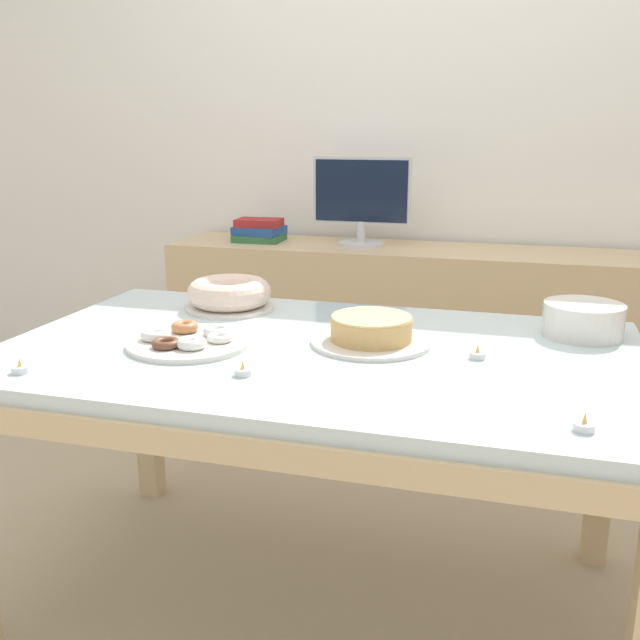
{
  "coord_description": "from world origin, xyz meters",
  "views": [
    {
      "loc": [
        0.48,
        -1.66,
        1.29
      ],
      "look_at": [
        -0.01,
        0.04,
        0.81
      ],
      "focal_mm": 40.0,
      "sensor_mm": 36.0,
      "label": 1
    }
  ],
  "objects_px": {
    "cake_golden_bundt": "(229,294)",
    "tealight_near_cakes": "(584,426)",
    "plate_stack": "(583,320)",
    "tealight_right_edge": "(243,371)",
    "tealight_left_edge": "(477,355)",
    "pastry_platter": "(189,340)",
    "tealight_centre": "(20,369)",
    "computer_monitor": "(361,202)",
    "book_stack": "(259,231)",
    "cake_chocolate_round": "(371,332)"
  },
  "relations": [
    {
      "from": "cake_chocolate_round",
      "to": "tealight_centre",
      "type": "height_order",
      "value": "cake_chocolate_round"
    },
    {
      "from": "cake_chocolate_round",
      "to": "computer_monitor",
      "type": "bearing_deg",
      "value": 104.11
    },
    {
      "from": "tealight_centre",
      "to": "pastry_platter",
      "type": "bearing_deg",
      "value": 47.5
    },
    {
      "from": "book_stack",
      "to": "cake_chocolate_round",
      "type": "distance_m",
      "value": 1.51
    },
    {
      "from": "cake_golden_bundt",
      "to": "pastry_platter",
      "type": "xyz_separation_m",
      "value": [
        0.05,
        -0.38,
        -0.03
      ]
    },
    {
      "from": "book_stack",
      "to": "pastry_platter",
      "type": "xyz_separation_m",
      "value": [
        0.35,
        -1.42,
        -0.08
      ]
    },
    {
      "from": "plate_stack",
      "to": "tealight_right_edge",
      "type": "bearing_deg",
      "value": -144.13
    },
    {
      "from": "pastry_platter",
      "to": "tealight_right_edge",
      "type": "xyz_separation_m",
      "value": [
        0.22,
        -0.17,
        -0.0
      ]
    },
    {
      "from": "cake_golden_bundt",
      "to": "tealight_left_edge",
      "type": "height_order",
      "value": "cake_golden_bundt"
    },
    {
      "from": "computer_monitor",
      "to": "cake_golden_bundt",
      "type": "height_order",
      "value": "computer_monitor"
    },
    {
      "from": "plate_stack",
      "to": "tealight_left_edge",
      "type": "bearing_deg",
      "value": -132.85
    },
    {
      "from": "plate_stack",
      "to": "cake_chocolate_round",
      "type": "bearing_deg",
      "value": -156.52
    },
    {
      "from": "cake_golden_bundt",
      "to": "plate_stack",
      "type": "relative_size",
      "value": 1.3
    },
    {
      "from": "plate_stack",
      "to": "tealight_left_edge",
      "type": "height_order",
      "value": "plate_stack"
    },
    {
      "from": "cake_golden_bundt",
      "to": "tealight_right_edge",
      "type": "bearing_deg",
      "value": -64.23
    },
    {
      "from": "plate_stack",
      "to": "tealight_right_edge",
      "type": "xyz_separation_m",
      "value": [
        -0.75,
        -0.55,
        -0.03
      ]
    },
    {
      "from": "computer_monitor",
      "to": "pastry_platter",
      "type": "xyz_separation_m",
      "value": [
        -0.12,
        -1.42,
        -0.22
      ]
    },
    {
      "from": "book_stack",
      "to": "tealight_left_edge",
      "type": "xyz_separation_m",
      "value": [
        1.06,
        -1.33,
        -0.08
      ]
    },
    {
      "from": "tealight_left_edge",
      "to": "tealight_centre",
      "type": "bearing_deg",
      "value": -158.31
    },
    {
      "from": "cake_golden_bundt",
      "to": "plate_stack",
      "type": "bearing_deg",
      "value": -0.73
    },
    {
      "from": "pastry_platter",
      "to": "tealight_centre",
      "type": "xyz_separation_m",
      "value": [
        -0.27,
        -0.3,
        -0.0
      ]
    },
    {
      "from": "book_stack",
      "to": "cake_golden_bundt",
      "type": "distance_m",
      "value": 1.08
    },
    {
      "from": "computer_monitor",
      "to": "cake_chocolate_round",
      "type": "height_order",
      "value": "computer_monitor"
    },
    {
      "from": "cake_chocolate_round",
      "to": "tealight_centre",
      "type": "distance_m",
      "value": 0.84
    },
    {
      "from": "cake_golden_bundt",
      "to": "tealight_left_edge",
      "type": "relative_size",
      "value": 6.84
    },
    {
      "from": "computer_monitor",
      "to": "tealight_centre",
      "type": "height_order",
      "value": "computer_monitor"
    },
    {
      "from": "computer_monitor",
      "to": "pastry_platter",
      "type": "height_order",
      "value": "computer_monitor"
    },
    {
      "from": "cake_golden_bundt",
      "to": "plate_stack",
      "type": "xyz_separation_m",
      "value": [
        1.02,
        -0.01,
        -0.0
      ]
    },
    {
      "from": "tealight_centre",
      "to": "computer_monitor",
      "type": "bearing_deg",
      "value": 76.96
    },
    {
      "from": "cake_chocolate_round",
      "to": "pastry_platter",
      "type": "height_order",
      "value": "cake_chocolate_round"
    },
    {
      "from": "pastry_platter",
      "to": "tealight_right_edge",
      "type": "relative_size",
      "value": 7.88
    },
    {
      "from": "cake_chocolate_round",
      "to": "tealight_near_cakes",
      "type": "distance_m",
      "value": 0.65
    },
    {
      "from": "pastry_platter",
      "to": "plate_stack",
      "type": "distance_m",
      "value": 1.04
    },
    {
      "from": "cake_golden_bundt",
      "to": "tealight_near_cakes",
      "type": "xyz_separation_m",
      "value": [
        0.99,
        -0.67,
        -0.04
      ]
    },
    {
      "from": "cake_golden_bundt",
      "to": "tealight_left_edge",
      "type": "xyz_separation_m",
      "value": [
        0.77,
        -0.29,
        -0.04
      ]
    },
    {
      "from": "pastry_platter",
      "to": "tealight_near_cakes",
      "type": "bearing_deg",
      "value": -16.89
    },
    {
      "from": "plate_stack",
      "to": "tealight_left_edge",
      "type": "relative_size",
      "value": 5.25
    },
    {
      "from": "tealight_right_edge",
      "to": "cake_golden_bundt",
      "type": "bearing_deg",
      "value": 115.77
    },
    {
      "from": "computer_monitor",
      "to": "tealight_centre",
      "type": "relative_size",
      "value": 10.6
    },
    {
      "from": "computer_monitor",
      "to": "tealight_left_edge",
      "type": "xyz_separation_m",
      "value": [
        0.59,
        -1.33,
        -0.22
      ]
    },
    {
      "from": "tealight_centre",
      "to": "tealight_left_edge",
      "type": "bearing_deg",
      "value": 21.69
    },
    {
      "from": "tealight_right_edge",
      "to": "tealight_centre",
      "type": "distance_m",
      "value": 0.51
    },
    {
      "from": "computer_monitor",
      "to": "tealight_right_edge",
      "type": "bearing_deg",
      "value": -86.59
    },
    {
      "from": "book_stack",
      "to": "cake_chocolate_round",
      "type": "relative_size",
      "value": 0.71
    },
    {
      "from": "computer_monitor",
      "to": "cake_chocolate_round",
      "type": "relative_size",
      "value": 1.36
    },
    {
      "from": "pastry_platter",
      "to": "tealight_near_cakes",
      "type": "relative_size",
      "value": 7.88
    },
    {
      "from": "book_stack",
      "to": "tealight_centre",
      "type": "xyz_separation_m",
      "value": [
        0.07,
        -1.72,
        -0.08
      ]
    },
    {
      "from": "book_stack",
      "to": "tealight_right_edge",
      "type": "xyz_separation_m",
      "value": [
        0.57,
        -1.6,
        -0.08
      ]
    },
    {
      "from": "plate_stack",
      "to": "tealight_left_edge",
      "type": "xyz_separation_m",
      "value": [
        -0.26,
        -0.28,
        -0.03
      ]
    },
    {
      "from": "tealight_near_cakes",
      "to": "tealight_left_edge",
      "type": "bearing_deg",
      "value": 119.92
    }
  ]
}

